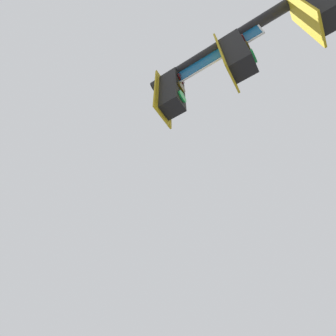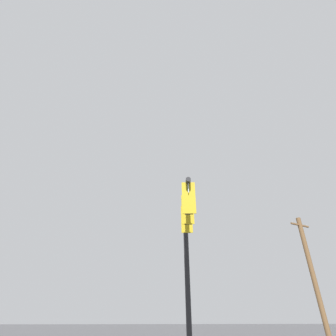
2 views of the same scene
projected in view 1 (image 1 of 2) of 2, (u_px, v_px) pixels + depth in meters
name	position (u px, v px, depth m)	size (l,w,h in m)	color
signal_pole_near	(336.00, 28.00, 3.22)	(4.52, 1.20, 7.07)	black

